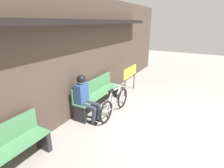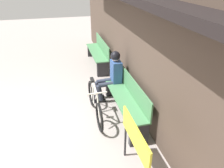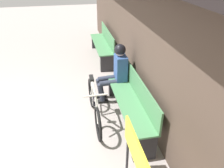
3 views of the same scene
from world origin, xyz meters
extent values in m
cube|color=#4C3D33|center=(0.00, 2.76, 1.60)|extent=(12.00, 0.12, 3.20)
cube|color=#477F51|center=(0.08, 2.38, 0.46)|extent=(1.99, 0.42, 0.03)
cube|color=#477F51|center=(0.08, 2.57, 0.68)|extent=(1.99, 0.03, 0.40)
cube|color=#232326|center=(-0.86, 2.38, 0.22)|extent=(0.10, 0.36, 0.45)
cube|color=#232326|center=(1.02, 2.38, 0.22)|extent=(0.10, 0.36, 0.45)
torus|color=black|center=(-0.56, 1.76, 0.30)|extent=(0.60, 0.05, 0.60)
torus|color=black|center=(0.43, 1.76, 0.30)|extent=(0.60, 0.05, 0.60)
cylinder|color=silver|center=(-0.02, 1.76, 0.75)|extent=(0.54, 0.03, 0.06)
cylinder|color=silver|center=(0.03, 1.76, 0.49)|extent=(0.46, 0.03, 0.51)
cylinder|color=silver|center=(-0.24, 1.76, 0.51)|extent=(0.13, 0.03, 0.53)
cylinder|color=silver|center=(-0.37, 1.76, 0.27)|extent=(0.38, 0.03, 0.08)
cylinder|color=silver|center=(-0.42, 1.76, 0.53)|extent=(0.30, 0.02, 0.48)
cylinder|color=silver|center=(0.34, 1.76, 0.52)|extent=(0.21, 0.03, 0.45)
cube|color=black|center=(-0.29, 1.76, 0.79)|extent=(0.20, 0.07, 0.05)
cylinder|color=silver|center=(0.25, 1.76, 0.76)|extent=(0.03, 0.40, 0.03)
cylinder|color=black|center=(0.03, 1.76, 0.49)|extent=(0.07, 0.07, 0.17)
cylinder|color=#2D3342|center=(-0.80, 2.16, 0.47)|extent=(0.11, 0.43, 0.13)
cylinder|color=#2D3342|center=(-0.80, 1.98, 0.26)|extent=(0.11, 0.17, 0.42)
cube|color=black|center=(-0.80, 2.01, 0.03)|extent=(0.10, 0.22, 0.06)
cylinder|color=#2D3342|center=(-0.60, 2.16, 0.47)|extent=(0.11, 0.43, 0.13)
cylinder|color=#2D3342|center=(-0.60, 1.98, 0.26)|extent=(0.11, 0.17, 0.42)
cube|color=black|center=(-0.60, 2.01, 0.03)|extent=(0.10, 0.22, 0.06)
cube|color=#2D4C84|center=(-0.70, 2.42, 0.74)|extent=(0.34, 0.22, 0.52)
sphere|color=beige|center=(-0.70, 2.40, 1.10)|extent=(0.20, 0.20, 0.20)
sphere|color=black|center=(-0.70, 2.40, 1.13)|extent=(0.23, 0.23, 0.23)
cube|color=#477F51|center=(-2.97, 2.38, 0.46)|extent=(1.93, 0.42, 0.03)
cube|color=#477F51|center=(-2.97, 2.57, 0.68)|extent=(1.93, 0.03, 0.40)
cube|color=#232326|center=(-3.89, 2.38, 0.22)|extent=(0.10, 0.36, 0.45)
cube|color=#232326|center=(-2.06, 2.38, 0.22)|extent=(0.10, 0.36, 0.45)
cylinder|color=#232326|center=(1.23, 2.05, 0.31)|extent=(0.04, 0.04, 0.61)
cube|color=yellow|center=(1.66, 2.05, 0.79)|extent=(1.07, 0.03, 0.36)
camera|label=1|loc=(-4.00, -0.28, 2.50)|focal=28.00mm
camera|label=2|loc=(3.92, 1.12, 2.90)|focal=35.00mm
camera|label=3|loc=(3.23, 1.42, 2.71)|focal=35.00mm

